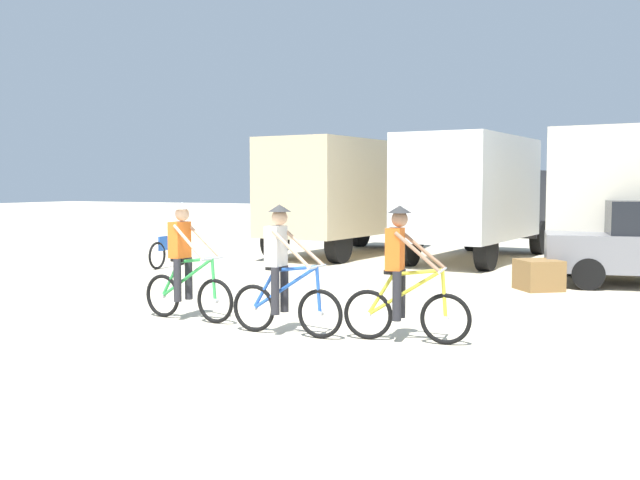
{
  "coord_description": "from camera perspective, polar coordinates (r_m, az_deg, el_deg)",
  "views": [
    {
      "loc": [
        6.17,
        -7.78,
        2.11
      ],
      "look_at": [
        0.32,
        4.23,
        1.1
      ],
      "focal_mm": 42.08,
      "sensor_mm": 36.0,
      "label": 1
    }
  ],
  "objects": [
    {
      "name": "bicycle_spare",
      "position": [
        19.27,
        -11.38,
        -0.86
      ],
      "size": [
        0.5,
        1.73,
        0.97
      ],
      "color": "black",
      "rests_on": "ground"
    },
    {
      "name": "box_truck_white_box",
      "position": [
        20.94,
        11.84,
        3.58
      ],
      "size": [
        2.88,
        6.91,
        3.35
      ],
      "color": "white",
      "rests_on": "ground"
    },
    {
      "name": "box_truck_cream_rv",
      "position": [
        20.06,
        22.61,
        3.32
      ],
      "size": [
        3.1,
        6.97,
        3.35
      ],
      "color": "beige",
      "rests_on": "ground"
    },
    {
      "name": "supply_crate",
      "position": [
        15.46,
        16.29,
        -2.57
      ],
      "size": [
        1.09,
        1.09,
        0.6
      ],
      "primitive_type": "cube",
      "rotation": [
        0.0,
        0.0,
        2.23
      ],
      "color": "olive",
      "rests_on": "ground"
    },
    {
      "name": "cyclist_orange_shirt",
      "position": [
        11.74,
        -10.23,
        -1.92
      ],
      "size": [
        1.73,
        0.52,
        1.82
      ],
      "color": "black",
      "rests_on": "ground"
    },
    {
      "name": "cyclist_cowboy_hat",
      "position": [
        10.42,
        -2.88,
        -2.64
      ],
      "size": [
        1.73,
        0.52,
        1.82
      ],
      "color": "black",
      "rests_on": "ground"
    },
    {
      "name": "cyclist_near_camera",
      "position": [
        10.01,
        6.27,
        -2.95
      ],
      "size": [
        1.72,
        0.52,
        1.82
      ],
      "color": "black",
      "rests_on": "ground"
    },
    {
      "name": "ground_plane",
      "position": [
        10.15,
        -12.32,
        -7.77
      ],
      "size": [
        120.0,
        120.0,
        0.0
      ],
      "primitive_type": "plane",
      "color": "beige"
    },
    {
      "name": "box_truck_tan_camper",
      "position": [
        22.21,
        2.05,
        3.71
      ],
      "size": [
        2.94,
        6.93,
        3.35
      ],
      "color": "#CCB78E",
      "rests_on": "ground"
    }
  ]
}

